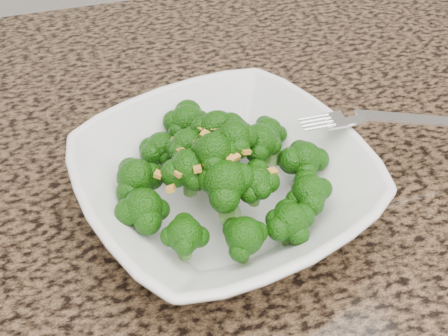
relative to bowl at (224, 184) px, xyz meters
name	(u,v)px	position (x,y,z in m)	size (l,w,h in m)	color
granite_counter	(313,291)	(0.05, -0.10, -0.05)	(1.64, 1.04, 0.03)	brown
bowl	(224,184)	(0.00, 0.00, 0.00)	(0.25, 0.25, 0.06)	white
broccoli_pile	(224,131)	(0.00, 0.00, 0.06)	(0.22, 0.22, 0.06)	#185409
garlic_topping	(224,97)	(0.00, 0.00, 0.09)	(0.13, 0.13, 0.01)	gold
fork	(358,120)	(0.13, 0.01, 0.04)	(0.18, 0.03, 0.01)	silver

